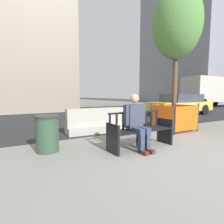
{
  "coord_description": "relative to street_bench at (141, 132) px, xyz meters",
  "views": [
    {
      "loc": [
        -3.37,
        -2.26,
        1.31
      ],
      "look_at": [
        -0.73,
        2.59,
        0.75
      ],
      "focal_mm": 28.0,
      "sensor_mm": 36.0,
      "label": 1
    }
  ],
  "objects": [
    {
      "name": "trash_bin",
      "position": [
        -2.07,
        0.77,
        0.03
      ],
      "size": [
        0.53,
        0.53,
        0.84
      ],
      "color": "#334C38",
      "rests_on": "ground"
    },
    {
      "name": "street_bench",
      "position": [
        0.0,
        0.0,
        0.0
      ],
      "size": [
        1.71,
        0.6,
        0.88
      ],
      "color": "black",
      "rests_on": "ground"
    },
    {
      "name": "street_asphalt",
      "position": [
        0.73,
        7.59,
        -0.39
      ],
      "size": [
        120.0,
        12.0,
        0.01
      ],
      "primitive_type": "cube",
      "color": "#28282B",
      "rests_on": "ground"
    },
    {
      "name": "delivery_truck",
      "position": [
        15.29,
        7.99,
        1.29
      ],
      "size": [
        6.8,
        2.32,
        3.05
      ],
      "color": "#B2281E",
      "rests_on": "ground"
    },
    {
      "name": "construction_fence",
      "position": [
        2.38,
        1.12,
        0.1
      ],
      "size": [
        1.2,
        1.2,
        0.99
      ],
      "color": "#2D2D33",
      "rests_on": "ground"
    },
    {
      "name": "street_tree",
      "position": [
        2.38,
        1.12,
        3.37
      ],
      "size": [
        1.7,
        1.7,
        5.03
      ],
      "color": "brown",
      "rests_on": "ground"
    },
    {
      "name": "ground_plane",
      "position": [
        0.73,
        -1.11,
        -0.4
      ],
      "size": [
        200.0,
        200.0,
        0.0
      ],
      "primitive_type": "plane",
      "color": "gray"
    },
    {
      "name": "jersey_barrier_centre",
      "position": [
        -0.28,
        2.12,
        -0.06
      ],
      "size": [
        2.03,
        0.76,
        0.84
      ],
      "color": "#ADA89E",
      "rests_on": "ground"
    },
    {
      "name": "car_taxi_near",
      "position": [
        6.66,
        4.45,
        0.29
      ],
      "size": [
        4.59,
        1.93,
        1.33
      ],
      "color": "#DBC64C",
      "rests_on": "ground"
    },
    {
      "name": "seated_person",
      "position": [
        -0.18,
        -0.06,
        0.29
      ],
      "size": [
        0.58,
        0.73,
        1.31
      ],
      "color": "#383D4C",
      "rests_on": "ground"
    }
  ]
}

